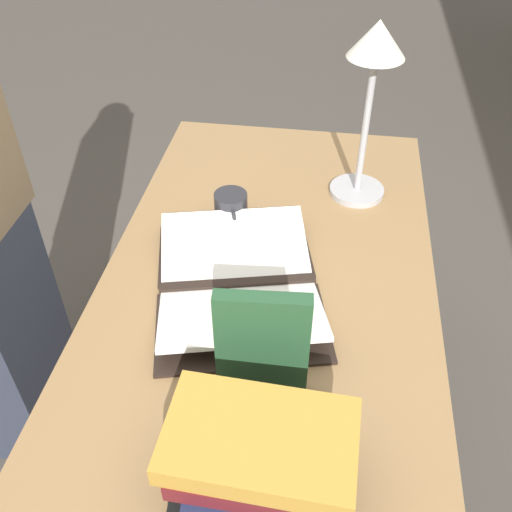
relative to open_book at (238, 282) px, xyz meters
name	(u,v)px	position (x,y,z in m)	size (l,w,h in m)	color
ground_plane	(265,443)	(-0.06, 0.06, -0.76)	(12.00, 12.00, 0.00)	#47423D
reading_desk	(268,302)	(-0.06, 0.06, -0.12)	(1.38, 0.76, 0.74)	#937047
open_book	(238,282)	(0.00, 0.00, 0.00)	(0.54, 0.46, 0.06)	black
book_stack_tall	(260,459)	(0.45, 0.11, 0.06)	(0.22, 0.30, 0.15)	black
book_standing_upright	(262,345)	(0.26, 0.09, 0.10)	(0.04, 0.17, 0.24)	#234C2D
reading_lamp	(373,74)	(-0.42, 0.26, 0.32)	(0.15, 0.15, 0.47)	#ADADB2
coffee_mug	(231,208)	(-0.24, -0.06, 0.02)	(0.11, 0.08, 0.08)	#28282D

